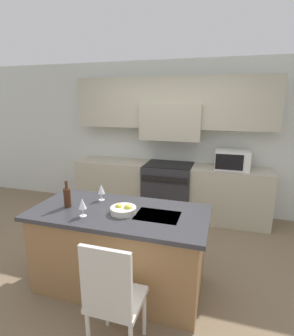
% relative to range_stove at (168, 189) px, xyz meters
% --- Properties ---
extents(ground_plane, '(10.00, 10.00, 0.00)m').
position_rel_range_stove_xyz_m(ground_plane, '(-0.00, -1.64, -0.47)').
color(ground_plane, '#7A664C').
extents(back_cabinetry, '(10.00, 0.46, 2.70)m').
position_rel_range_stove_xyz_m(back_cabinetry, '(-0.00, 0.27, 1.12)').
color(back_cabinetry, silver).
rests_on(back_cabinetry, ground_plane).
extents(back_counter, '(3.41, 0.62, 0.93)m').
position_rel_range_stove_xyz_m(back_counter, '(-0.00, 0.02, -0.01)').
color(back_counter, '#B2AD93').
rests_on(back_counter, ground_plane).
extents(range_stove, '(0.83, 0.70, 0.94)m').
position_rel_range_stove_xyz_m(range_stove, '(0.00, 0.00, 0.00)').
color(range_stove, '#2D2D33').
rests_on(range_stove, ground_plane).
extents(microwave, '(0.54, 0.38, 0.30)m').
position_rel_range_stove_xyz_m(microwave, '(1.05, 0.02, 0.61)').
color(microwave, silver).
rests_on(microwave, back_counter).
extents(kitchen_island, '(1.86, 0.90, 0.90)m').
position_rel_range_stove_xyz_m(kitchen_island, '(-0.10, -2.02, -0.01)').
color(kitchen_island, olive).
rests_on(kitchen_island, ground_plane).
extents(island_chair, '(0.42, 0.40, 1.03)m').
position_rel_range_stove_xyz_m(island_chair, '(0.17, -2.82, 0.10)').
color(island_chair, beige).
rests_on(island_chair, ground_plane).
extents(wine_bottle, '(0.08, 0.08, 0.29)m').
position_rel_range_stove_xyz_m(wine_bottle, '(-0.67, -2.08, 0.54)').
color(wine_bottle, '#422314').
rests_on(wine_bottle, kitchen_island).
extents(wine_glass_near, '(0.08, 0.08, 0.19)m').
position_rel_range_stove_xyz_m(wine_glass_near, '(-0.39, -2.25, 0.56)').
color(wine_glass_near, white).
rests_on(wine_glass_near, kitchen_island).
extents(wine_glass_far, '(0.08, 0.08, 0.19)m').
position_rel_range_stove_xyz_m(wine_glass_far, '(-0.40, -1.80, 0.56)').
color(wine_glass_far, white).
rests_on(wine_glass_far, kitchen_island).
extents(fruit_bowl, '(0.27, 0.27, 0.10)m').
position_rel_range_stove_xyz_m(fruit_bowl, '(-0.03, -2.06, 0.47)').
color(fruit_bowl, silver).
rests_on(fruit_bowl, kitchen_island).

